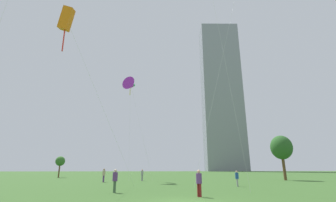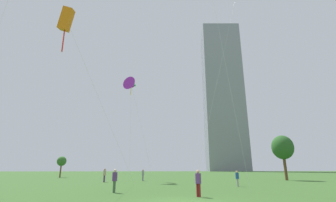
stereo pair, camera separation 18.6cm
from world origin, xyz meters
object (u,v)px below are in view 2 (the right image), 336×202
person_standing_0 (105,174)px  person_standing_4 (237,177)px  kite_flying_4 (66,20)px  kite_flying_3 (131,84)px  park_tree_0 (62,161)px  distant_highrise_0 (223,94)px  park_tree_1 (283,148)px  person_standing_3 (115,179)px  person_standing_2 (143,174)px  person_standing_6 (198,181)px  kite_flying_1 (132,85)px

person_standing_0 → person_standing_4: (15.04, -9.11, -0.12)m
person_standing_0 → kite_flying_4: kite_flying_4 is taller
kite_flying_3 → park_tree_0: 23.06m
person_standing_0 → person_standing_4: person_standing_0 is taller
kite_flying_3 → person_standing_4: bearing=-49.3°
park_tree_0 → distant_highrise_0: (67.83, 97.85, 47.54)m
park_tree_1 → person_standing_3: bearing=-144.2°
person_standing_3 → person_standing_0: bearing=-10.6°
person_standing_3 → kite_flying_3: 24.96m
person_standing_3 → park_tree_0: park_tree_0 is taller
park_tree_0 → person_standing_3: bearing=-64.5°
kite_flying_4 → park_tree_0: bearing=107.5°
distant_highrise_0 → park_tree_0: bearing=-120.1°
person_standing_2 → park_tree_0: park_tree_0 is taller
person_standing_6 → kite_flying_3: bearing=159.1°
person_standing_0 → park_tree_1: 27.80m
person_standing_4 → park_tree_0: 38.21m
person_standing_4 → person_standing_0: bearing=68.6°
kite_flying_1 → park_tree_0: size_ratio=3.85×
person_standing_4 → park_tree_0: size_ratio=0.37×
person_standing_0 → person_standing_3: (3.32, -14.43, -0.02)m
park_tree_0 → distant_highrise_0: size_ratio=0.04×
person_standing_2 → kite_flying_4: size_ratio=0.11×
person_standing_3 → park_tree_1: (24.04, 17.31, 3.99)m
person_standing_4 → distant_highrise_0: 140.36m
person_standing_2 → person_standing_4: size_ratio=1.06×
park_tree_1 → distant_highrise_0: bearing=75.8°
person_standing_6 → kite_flying_3: kite_flying_3 is taller
kite_flying_1 → distant_highrise_0: bearing=64.9°
person_standing_6 → park_tree_0: 41.35m
kite_flying_1 → park_tree_1: kite_flying_1 is taller
distant_highrise_0 → person_standing_2: bearing=-109.7°
person_standing_6 → distant_highrise_0: size_ratio=0.02×
person_standing_3 → distant_highrise_0: distant_highrise_0 is taller
person_standing_0 → park_tree_0: size_ratio=0.42×
person_standing_4 → kite_flying_4: bearing=122.1°
person_standing_6 → kite_flying_1: bearing=160.6°
person_standing_6 → person_standing_3: bearing=-155.7°
person_standing_3 → kite_flying_1: size_ratio=0.11×
kite_flying_3 → person_standing_0: bearing=-115.1°
person_standing_4 → kite_flying_1: size_ratio=0.10×
person_standing_0 → park_tree_1: park_tree_1 is taller
kite_flying_1 → kite_flying_4: kite_flying_1 is taller
person_standing_2 → kite_flying_3: (-2.55, 2.22, 15.16)m
park_tree_1 → person_standing_6: bearing=-131.5°
person_standing_2 → park_tree_0: 22.58m
person_standing_6 → kite_flying_1: size_ratio=0.11×
person_standing_4 → person_standing_6: 10.35m
person_standing_3 → kite_flying_1: kite_flying_1 is taller
person_standing_3 → distant_highrise_0: bearing=-45.5°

